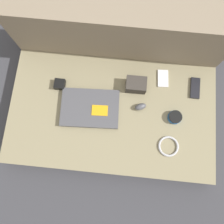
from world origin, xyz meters
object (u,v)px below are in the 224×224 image
at_px(phone_black, 163,78).
at_px(charger_brick, 60,84).
at_px(camera_pouch, 136,85).
at_px(computer_mouse, 141,107).
at_px(phone_silver, 195,88).
at_px(speaker_puck, 175,117).
at_px(laptop, 90,108).

height_order(phone_black, charger_brick, charger_brick).
height_order(phone_black, camera_pouch, camera_pouch).
distance_m(computer_mouse, camera_pouch, 0.13).
bearing_deg(camera_pouch, phone_silver, 3.96).
distance_m(computer_mouse, speaker_puck, 0.20).
height_order(laptop, speaker_puck, speaker_puck).
bearing_deg(laptop, camera_pouch, 29.80).
bearing_deg(speaker_puck, phone_black, 108.36).
distance_m(laptop, camera_pouch, 0.30).
relative_size(phone_silver, phone_black, 1.16).
xyz_separation_m(computer_mouse, phone_black, (0.12, 0.19, -0.01)).
distance_m(laptop, charger_brick, 0.23).
distance_m(computer_mouse, charger_brick, 0.49).
relative_size(laptop, charger_brick, 5.63).
bearing_deg(computer_mouse, camera_pouch, 82.42).
bearing_deg(phone_black, speaker_puck, -75.23).
height_order(phone_silver, charger_brick, charger_brick).
height_order(computer_mouse, charger_brick, computer_mouse).
relative_size(laptop, phone_silver, 2.65).
bearing_deg(camera_pouch, computer_mouse, -73.34).
distance_m(laptop, computer_mouse, 0.29).
height_order(camera_pouch, charger_brick, camera_pouch).
bearing_deg(camera_pouch, laptop, -147.42).
xyz_separation_m(laptop, phone_silver, (0.60, 0.18, -0.01)).
bearing_deg(camera_pouch, phone_black, 22.64).
bearing_deg(computer_mouse, speaker_puck, -35.94).
bearing_deg(laptop, charger_brick, 144.43).
relative_size(phone_silver, charger_brick, 2.12).
height_order(phone_silver, phone_black, phone_silver).
height_order(laptop, computer_mouse, computer_mouse).
distance_m(speaker_puck, camera_pouch, 0.29).
bearing_deg(camera_pouch, speaker_puck, -34.89).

